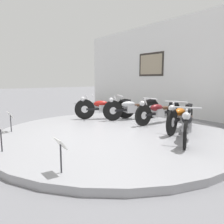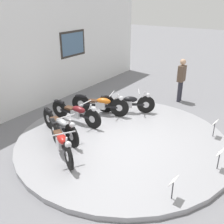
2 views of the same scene
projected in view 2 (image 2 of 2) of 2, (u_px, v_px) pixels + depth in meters
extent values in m
plane|color=slate|center=(122.00, 142.00, 7.47)|extent=(60.00, 60.00, 0.00)
cylinder|color=#99999E|center=(122.00, 140.00, 7.44)|extent=(5.90, 5.90, 0.13)
cube|color=white|center=(22.00, 59.00, 8.74)|extent=(14.00, 0.20, 3.76)
cube|color=#2D2823|center=(73.00, 44.00, 10.43)|extent=(1.40, 0.02, 1.00)
cube|color=slate|center=(73.00, 44.00, 10.43)|extent=(1.24, 0.02, 0.84)
cylinder|color=black|center=(68.00, 156.00, 5.96)|extent=(0.39, 0.59, 0.66)
cylinder|color=silver|center=(68.00, 156.00, 5.96)|extent=(0.18, 0.23, 0.23)
cylinder|color=black|center=(55.00, 131.00, 7.08)|extent=(0.39, 0.59, 0.66)
cylinder|color=silver|center=(55.00, 131.00, 7.08)|extent=(0.18, 0.23, 0.23)
cube|color=black|center=(61.00, 142.00, 6.52)|extent=(0.70, 1.10, 0.07)
cube|color=silver|center=(61.00, 142.00, 6.48)|extent=(0.34, 0.38, 0.24)
ellipsoid|color=red|center=(62.00, 139.00, 6.33)|extent=(0.44, 0.52, 0.20)
cube|color=#472D1E|center=(58.00, 134.00, 6.65)|extent=(0.34, 0.38, 0.07)
cube|color=black|center=(54.00, 122.00, 6.97)|extent=(0.27, 0.36, 0.06)
cylinder|color=silver|center=(66.00, 145.00, 6.01)|extent=(0.17, 0.24, 0.54)
cylinder|color=silver|center=(64.00, 133.00, 5.99)|extent=(0.48, 0.31, 0.03)
sphere|color=silver|center=(68.00, 144.00, 5.78)|extent=(0.15, 0.15, 0.15)
cylinder|color=black|center=(72.00, 136.00, 6.84)|extent=(0.25, 0.64, 0.65)
cylinder|color=silver|center=(72.00, 136.00, 6.84)|extent=(0.13, 0.24, 0.23)
cylinder|color=black|center=(49.00, 118.00, 7.82)|extent=(0.25, 0.64, 0.65)
cylinder|color=silver|center=(49.00, 118.00, 7.82)|extent=(0.13, 0.24, 0.23)
cube|color=black|center=(60.00, 127.00, 7.33)|extent=(0.45, 1.20, 0.07)
cube|color=silver|center=(60.00, 126.00, 7.29)|extent=(0.29, 0.37, 0.24)
ellipsoid|color=#B2B5BA|center=(62.00, 123.00, 7.16)|extent=(0.36, 0.52, 0.20)
cube|color=#472D1E|center=(56.00, 119.00, 7.43)|extent=(0.29, 0.37, 0.07)
cube|color=black|center=(48.00, 110.00, 7.70)|extent=(0.21, 0.37, 0.06)
cylinder|color=silver|center=(69.00, 127.00, 6.87)|extent=(0.12, 0.25, 0.54)
cylinder|color=silver|center=(66.00, 117.00, 6.84)|extent=(0.52, 0.20, 0.03)
sphere|color=silver|center=(72.00, 125.00, 6.66)|extent=(0.15, 0.15, 0.15)
cylinder|color=black|center=(93.00, 119.00, 7.83)|extent=(0.06, 0.61, 0.61)
cylinder|color=silver|center=(93.00, 119.00, 7.83)|extent=(0.07, 0.21, 0.21)
cylinder|color=black|center=(60.00, 109.00, 8.52)|extent=(0.06, 0.61, 0.61)
cylinder|color=silver|center=(60.00, 109.00, 8.52)|extent=(0.07, 0.21, 0.21)
cube|color=black|center=(76.00, 114.00, 8.18)|extent=(0.07, 1.24, 0.07)
cube|color=silver|center=(76.00, 113.00, 8.15)|extent=(0.20, 0.32, 0.24)
ellipsoid|color=maroon|center=(79.00, 109.00, 8.03)|extent=(0.22, 0.48, 0.20)
cube|color=#472D1E|center=(70.00, 108.00, 8.23)|extent=(0.20, 0.32, 0.07)
cube|color=black|center=(59.00, 102.00, 8.42)|extent=(0.10, 0.36, 0.06)
cylinder|color=silver|center=(88.00, 112.00, 7.83)|extent=(0.04, 0.25, 0.54)
cylinder|color=silver|center=(85.00, 103.00, 7.78)|extent=(0.54, 0.03, 0.03)
sphere|color=silver|center=(94.00, 109.00, 7.67)|extent=(0.15, 0.15, 0.15)
cylinder|color=black|center=(119.00, 108.00, 8.59)|extent=(0.25, 0.62, 0.64)
cylinder|color=silver|center=(119.00, 108.00, 8.59)|extent=(0.13, 0.23, 0.22)
cylinder|color=black|center=(81.00, 103.00, 8.93)|extent=(0.25, 0.62, 0.64)
cylinder|color=silver|center=(81.00, 103.00, 8.93)|extent=(0.13, 0.23, 0.22)
cube|color=black|center=(100.00, 106.00, 8.76)|extent=(0.45, 1.20, 0.07)
cube|color=silver|center=(101.00, 105.00, 8.74)|extent=(0.29, 0.37, 0.24)
ellipsoid|color=#D16619|center=(104.00, 101.00, 8.65)|extent=(0.36, 0.52, 0.20)
cube|color=#472D1E|center=(93.00, 101.00, 8.76)|extent=(0.29, 0.37, 0.07)
cube|color=black|center=(81.00, 96.00, 8.82)|extent=(0.21, 0.37, 0.06)
cylinder|color=silver|center=(115.00, 102.00, 8.55)|extent=(0.12, 0.25, 0.54)
cylinder|color=silver|center=(112.00, 94.00, 8.47)|extent=(0.52, 0.20, 0.03)
sphere|color=silver|center=(121.00, 98.00, 8.44)|extent=(0.15, 0.15, 0.15)
cylinder|color=black|center=(146.00, 105.00, 8.88)|extent=(0.37, 0.54, 0.61)
cylinder|color=silver|center=(146.00, 105.00, 8.88)|extent=(0.17, 0.21, 0.21)
cylinder|color=black|center=(106.00, 104.00, 8.93)|extent=(0.37, 0.54, 0.61)
cylinder|color=silver|center=(106.00, 104.00, 8.93)|extent=(0.17, 0.21, 0.21)
cube|color=black|center=(126.00, 104.00, 8.90)|extent=(0.72, 1.09, 0.07)
cube|color=silver|center=(127.00, 104.00, 8.89)|extent=(0.34, 0.38, 0.24)
ellipsoid|color=black|center=(130.00, 99.00, 8.83)|extent=(0.44, 0.52, 0.20)
cube|color=#472D1E|center=(120.00, 100.00, 8.86)|extent=(0.34, 0.38, 0.07)
cube|color=black|center=(106.00, 97.00, 8.82)|extent=(0.28, 0.36, 0.06)
cylinder|color=silver|center=(142.00, 99.00, 8.81)|extent=(0.17, 0.24, 0.54)
cylinder|color=silver|center=(139.00, 92.00, 8.70)|extent=(0.48, 0.31, 0.03)
sphere|color=silver|center=(148.00, 95.00, 8.74)|extent=(0.15, 0.15, 0.15)
cylinder|color=#333338|center=(172.00, 190.00, 5.10)|extent=(0.02, 0.02, 0.42)
cube|color=white|center=(174.00, 181.00, 5.00)|extent=(0.26, 0.11, 0.15)
cylinder|color=#333338|center=(218.00, 161.00, 6.00)|extent=(0.02, 0.02, 0.42)
cube|color=white|center=(220.00, 153.00, 5.91)|extent=(0.26, 0.11, 0.15)
cylinder|color=#333338|center=(214.00, 130.00, 7.41)|extent=(0.02, 0.02, 0.42)
cube|color=white|center=(215.00, 123.00, 7.31)|extent=(0.26, 0.11, 0.15)
cylinder|color=#2D2D38|center=(179.00, 92.00, 10.15)|extent=(0.13, 0.13, 0.81)
cylinder|color=#2D2D38|center=(181.00, 91.00, 10.27)|extent=(0.13, 0.13, 0.81)
cube|color=brown|center=(182.00, 73.00, 9.92)|extent=(0.36, 0.22, 0.61)
sphere|color=tan|center=(183.00, 62.00, 9.75)|extent=(0.22, 0.22, 0.22)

